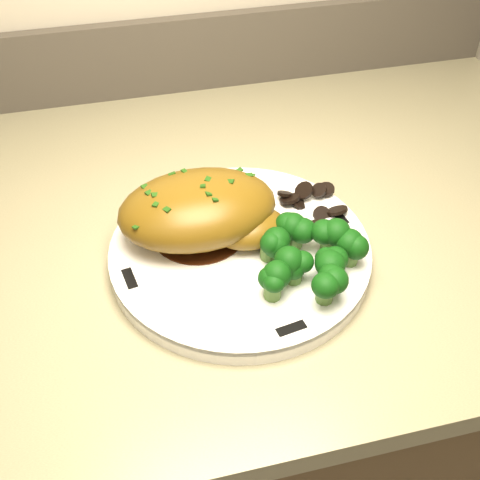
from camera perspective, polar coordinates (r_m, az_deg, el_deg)
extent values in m
cylinder|color=white|center=(0.70, 0.00, -1.20)|extent=(0.37, 0.37, 0.02)
cube|color=black|center=(0.74, 9.37, 2.23)|extent=(0.02, 0.03, 0.00)
cube|color=black|center=(0.78, -3.79, 5.55)|extent=(0.03, 0.02, 0.00)
cube|color=black|center=(0.66, -10.42, -3.62)|extent=(0.02, 0.03, 0.00)
cube|color=black|center=(0.61, 4.88, -8.38)|extent=(0.03, 0.02, 0.00)
cylinder|color=#341609|center=(0.71, -3.91, 0.77)|extent=(0.11, 0.11, 0.00)
ellipsoid|color=brown|center=(0.68, -4.05, 2.94)|extent=(0.18, 0.13, 0.07)
ellipsoid|color=brown|center=(0.68, 0.88, 1.19)|extent=(0.09, 0.07, 0.04)
cube|color=#1C440E|center=(0.67, -8.89, 4.30)|extent=(0.01, 0.01, 0.00)
cube|color=#1C440E|center=(0.67, -7.07, 4.94)|extent=(0.01, 0.01, 0.00)
cube|color=#1C440E|center=(0.67, -5.23, 5.40)|extent=(0.01, 0.01, 0.00)
cube|color=#1C440E|center=(0.67, -3.38, 5.71)|extent=(0.01, 0.01, 0.00)
cube|color=#1C440E|center=(0.67, -1.55, 5.86)|extent=(0.01, 0.01, 0.00)
cube|color=#1C440E|center=(0.68, 0.25, 5.84)|extent=(0.01, 0.01, 0.00)
cylinder|color=black|center=(0.74, 7.96, 3.01)|extent=(0.02, 0.02, 0.01)
cylinder|color=black|center=(0.75, 7.46, 3.68)|extent=(0.02, 0.02, 0.01)
cylinder|color=black|center=(0.75, 6.55, 4.17)|extent=(0.03, 0.03, 0.01)
cylinder|color=black|center=(0.75, 5.34, 3.83)|extent=(0.02, 0.02, 0.01)
cylinder|color=black|center=(0.75, 4.17, 3.85)|extent=(0.02, 0.02, 0.01)
cylinder|color=black|center=(0.74, 3.20, 3.67)|extent=(0.03, 0.03, 0.02)
cylinder|color=black|center=(0.73, 2.60, 2.73)|extent=(0.03, 0.03, 0.01)
cylinder|color=black|center=(0.72, 2.55, 2.36)|extent=(0.02, 0.02, 0.00)
cylinder|color=black|center=(0.71, 3.07, 2.08)|extent=(0.03, 0.03, 0.02)
cylinder|color=black|center=(0.71, 4.01, 1.35)|extent=(0.03, 0.03, 0.02)
cylinder|color=black|center=(0.71, 5.26, 1.50)|extent=(0.03, 0.03, 0.01)
cylinder|color=black|center=(0.71, 6.51, 1.90)|extent=(0.03, 0.03, 0.02)
cylinder|color=black|center=(0.73, 7.44, 1.91)|extent=(0.04, 0.04, 0.01)
cylinder|color=black|center=(0.73, 8.00, 2.65)|extent=(0.04, 0.04, 0.01)
cylinder|color=#537A33|center=(0.67, 2.71, -0.97)|extent=(0.02, 0.02, 0.02)
sphere|color=black|center=(0.66, 2.75, 0.06)|extent=(0.03, 0.03, 0.03)
cylinder|color=#537A33|center=(0.68, 5.22, 0.16)|extent=(0.02, 0.02, 0.02)
sphere|color=black|center=(0.67, 5.31, 1.18)|extent=(0.03, 0.03, 0.03)
cylinder|color=#537A33|center=(0.68, 8.39, -0.34)|extent=(0.02, 0.02, 0.02)
sphere|color=black|center=(0.67, 8.53, 0.68)|extent=(0.03, 0.03, 0.03)
cylinder|color=#537A33|center=(0.65, 5.13, -3.13)|extent=(0.02, 0.02, 0.02)
sphere|color=black|center=(0.63, 5.22, -2.10)|extent=(0.03, 0.03, 0.03)
cylinder|color=#537A33|center=(0.65, 8.63, -2.86)|extent=(0.02, 0.02, 0.02)
sphere|color=black|center=(0.64, 8.78, -1.84)|extent=(0.03, 0.03, 0.03)
cylinder|color=#537A33|center=(0.67, 10.41, -1.41)|extent=(0.02, 0.02, 0.02)
sphere|color=black|center=(0.66, 10.59, -0.39)|extent=(0.03, 0.03, 0.03)
cylinder|color=#537A33|center=(0.63, 3.10, -4.68)|extent=(0.02, 0.02, 0.02)
sphere|color=black|center=(0.62, 3.16, -3.66)|extent=(0.03, 0.03, 0.03)
cylinder|color=#537A33|center=(0.63, 8.05, -4.95)|extent=(0.02, 0.02, 0.02)
sphere|color=black|center=(0.62, 8.20, -3.93)|extent=(0.03, 0.03, 0.03)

